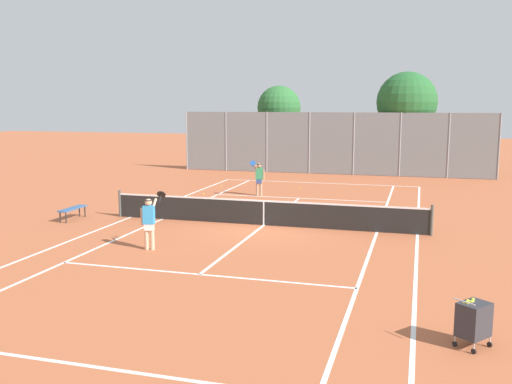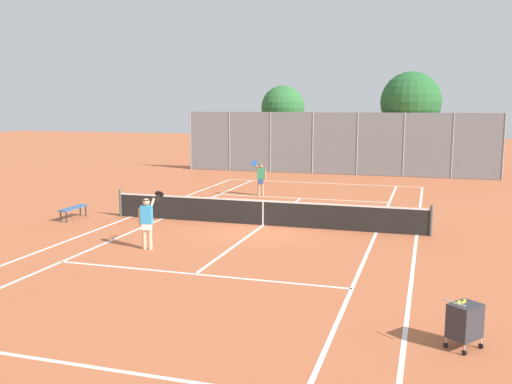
# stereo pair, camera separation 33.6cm
# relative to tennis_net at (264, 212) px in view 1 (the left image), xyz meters

# --- Properties ---
(ground_plane) EXTENTS (120.00, 120.00, 0.00)m
(ground_plane) POSITION_rel_tennis_net_xyz_m (0.00, 0.00, -0.51)
(ground_plane) COLOR #B25B38
(court_line_markings) EXTENTS (11.10, 23.90, 0.01)m
(court_line_markings) POSITION_rel_tennis_net_xyz_m (0.00, 0.00, -0.51)
(court_line_markings) COLOR white
(court_line_markings) RESTS_ON ground
(tennis_net) EXTENTS (12.00, 0.10, 1.07)m
(tennis_net) POSITION_rel_tennis_net_xyz_m (0.00, 0.00, 0.00)
(tennis_net) COLOR #474C47
(tennis_net) RESTS_ON ground
(ball_cart) EXTENTS (0.75, 0.78, 0.96)m
(ball_cart) POSITION_rel_tennis_net_xyz_m (6.56, -9.22, 0.02)
(ball_cart) COLOR #2D2D33
(ball_cart) RESTS_ON ground
(player_near_side) EXTENTS (0.58, 0.80, 1.77)m
(player_near_side) POSITION_rel_tennis_net_xyz_m (-2.44, -4.40, 0.42)
(player_near_side) COLOR #D8A884
(player_near_side) RESTS_ON ground
(player_far_left) EXTENTS (0.57, 0.81, 1.77)m
(player_far_left) POSITION_rel_tennis_net_xyz_m (-2.04, 6.56, 0.42)
(player_far_left) COLOR tan
(player_far_left) RESTS_ON ground
(loose_tennis_ball_0) EXTENTS (0.07, 0.07, 0.07)m
(loose_tennis_ball_0) POSITION_rel_tennis_net_xyz_m (-1.90, 3.08, -0.48)
(loose_tennis_ball_0) COLOR #D1DB33
(loose_tennis_ball_0) RESTS_ON ground
(loose_tennis_ball_1) EXTENTS (0.07, 0.07, 0.07)m
(loose_tennis_ball_1) POSITION_rel_tennis_net_xyz_m (-2.93, 2.38, -0.48)
(loose_tennis_ball_1) COLOR #D1DB33
(loose_tennis_ball_1) RESTS_ON ground
(loose_tennis_ball_2) EXTENTS (0.07, 0.07, 0.07)m
(loose_tennis_ball_2) POSITION_rel_tennis_net_xyz_m (-0.65, 9.43, -0.48)
(loose_tennis_ball_2) COLOR #D1DB33
(loose_tennis_ball_2) RESTS_ON ground
(loose_tennis_ball_3) EXTENTS (0.07, 0.07, 0.07)m
(loose_tennis_ball_3) POSITION_rel_tennis_net_xyz_m (-4.81, 6.14, -0.48)
(loose_tennis_ball_3) COLOR #D1DB33
(loose_tennis_ball_3) RESTS_ON ground
(loose_tennis_ball_4) EXTENTS (0.07, 0.07, 0.07)m
(loose_tennis_ball_4) POSITION_rel_tennis_net_xyz_m (-4.84, 8.91, -0.48)
(loose_tennis_ball_4) COLOR #D1DB33
(loose_tennis_ball_4) RESTS_ON ground
(loose_tennis_ball_5) EXTENTS (0.07, 0.07, 0.07)m
(loose_tennis_ball_5) POSITION_rel_tennis_net_xyz_m (0.15, 3.14, -0.48)
(loose_tennis_ball_5) COLOR #D1DB33
(loose_tennis_ball_5) RESTS_ON ground
(courtside_bench) EXTENTS (0.36, 1.50, 0.47)m
(courtside_bench) POSITION_rel_tennis_net_xyz_m (-7.43, -1.03, -0.10)
(courtside_bench) COLOR #33598C
(courtside_bench) RESTS_ON ground
(back_fence) EXTENTS (19.91, 0.08, 3.95)m
(back_fence) POSITION_rel_tennis_net_xyz_m (0.00, 16.17, 1.47)
(back_fence) COLOR gray
(back_fence) RESTS_ON ground
(tree_behind_left) EXTENTS (3.06, 3.06, 5.73)m
(tree_behind_left) POSITION_rel_tennis_net_xyz_m (-4.24, 19.53, 3.56)
(tree_behind_left) COLOR brown
(tree_behind_left) RESTS_ON ground
(tree_behind_right) EXTENTS (3.81, 3.81, 6.49)m
(tree_behind_right) POSITION_rel_tennis_net_xyz_m (4.57, 17.93, 3.97)
(tree_behind_right) COLOR brown
(tree_behind_right) RESTS_ON ground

